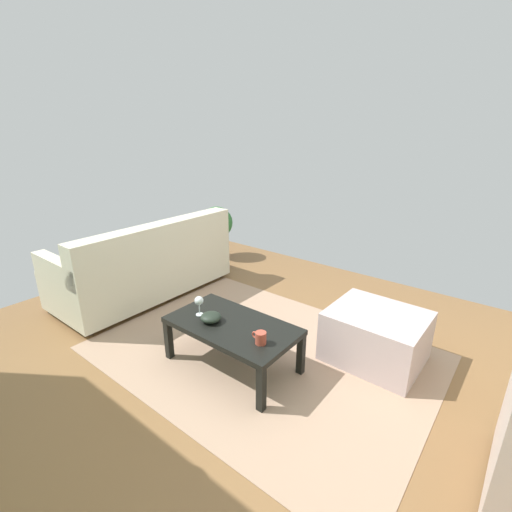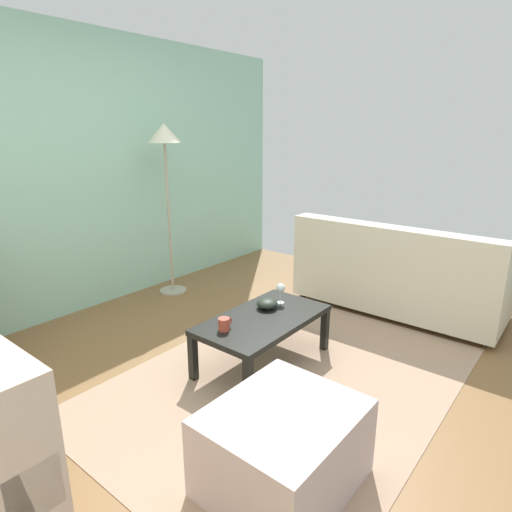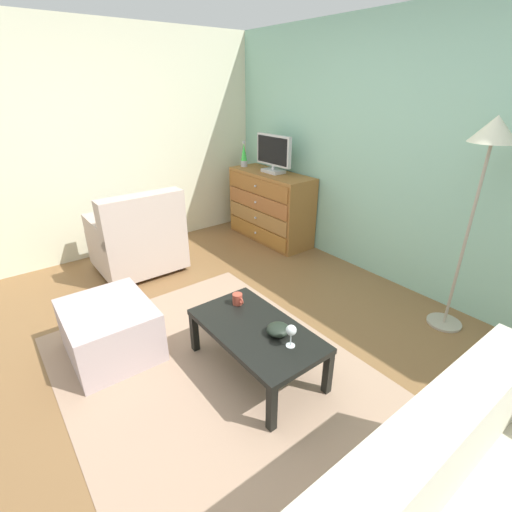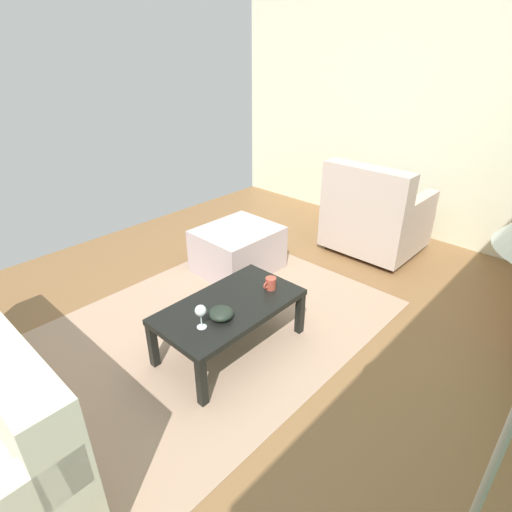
{
  "view_description": "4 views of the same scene",
  "coord_description": "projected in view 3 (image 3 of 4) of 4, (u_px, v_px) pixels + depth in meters",
  "views": [
    {
      "loc": [
        -1.32,
        1.81,
        1.75
      ],
      "look_at": [
        0.14,
        -0.05,
        0.9
      ],
      "focal_mm": 25.31,
      "sensor_mm": 36.0,
      "label": 1
    },
    {
      "loc": [
        -1.94,
        -1.64,
        1.63
      ],
      "look_at": [
        0.32,
        0.17,
        0.79
      ],
      "focal_mm": 30.19,
      "sensor_mm": 36.0,
      "label": 2
    },
    {
      "loc": [
        1.91,
        -1.19,
        1.89
      ],
      "look_at": [
        0.23,
        0.1,
        0.89
      ],
      "focal_mm": 25.65,
      "sensor_mm": 36.0,
      "label": 3
    },
    {
      "loc": [
        1.79,
        1.72,
        1.89
      ],
      "look_at": [
        0.05,
        0.1,
        0.64
      ],
      "focal_mm": 28.63,
      "sensor_mm": 36.0,
      "label": 4
    }
  ],
  "objects": [
    {
      "name": "ground_plane",
      "position": [
        227.0,
        355.0,
        2.84
      ],
      "size": [
        5.51,
        4.61,
        0.05
      ],
      "primitive_type": "cube",
      "color": "brown"
    },
    {
      "name": "area_rug",
      "position": [
        219.0,
        379.0,
        2.58
      ],
      "size": [
        2.6,
        1.9,
        0.01
      ],
      "primitive_type": "cube",
      "color": "tan",
      "rests_on": "ground_plane"
    },
    {
      "name": "tv",
      "position": [
        273.0,
        153.0,
        4.47
      ],
      "size": [
        0.59,
        0.18,
        0.46
      ],
      "color": "silver",
      "rests_on": "dresser"
    },
    {
      "name": "coffee_table",
      "position": [
        256.0,
        333.0,
        2.53
      ],
      "size": [
        0.98,
        0.54,
        0.37
      ],
      "color": "black",
      "rests_on": "ground_plane"
    },
    {
      "name": "standing_lamp",
      "position": [
        489.0,
        152.0,
        2.56
      ],
      "size": [
        0.32,
        0.32,
        1.7
      ],
      "color": "#A59E8C",
      "rests_on": "ground_plane"
    },
    {
      "name": "dresser",
      "position": [
        270.0,
        207.0,
        4.75
      ],
      "size": [
        1.21,
        0.49,
        0.88
      ],
      "color": "#98622E",
      "rests_on": "ground_plane"
    },
    {
      "name": "lava_lamp",
      "position": [
        244.0,
        155.0,
        4.84
      ],
      "size": [
        0.09,
        0.09,
        0.33
      ],
      "color": "#B7B7BC",
      "rests_on": "dresser"
    },
    {
      "name": "wall_accent_rear",
      "position": [
        405.0,
        158.0,
        3.44
      ],
      "size": [
        5.51,
        0.12,
        2.5
      ],
      "primitive_type": "cube",
      "color": "#91C6AF",
      "rests_on": "ground_plane"
    },
    {
      "name": "bowl_decorative",
      "position": [
        278.0,
        329.0,
        2.44
      ],
      "size": [
        0.16,
        0.16,
        0.07
      ],
      "primitive_type": "ellipsoid",
      "color": "black",
      "rests_on": "coffee_table"
    },
    {
      "name": "mug",
      "position": [
        238.0,
        299.0,
        2.77
      ],
      "size": [
        0.11,
        0.08,
        0.08
      ],
      "color": "#B14634",
      "rests_on": "coffee_table"
    },
    {
      "name": "armchair",
      "position": [
        138.0,
        240.0,
        3.94
      ],
      "size": [
        0.8,
        0.85,
        0.91
      ],
      "color": "#332319",
      "rests_on": "ground_plane"
    },
    {
      "name": "wall_plain_left",
      "position": [
        99.0,
        146.0,
        4.1
      ],
      "size": [
        0.12,
        4.61,
        2.5
      ],
      "primitive_type": "cube",
      "color": "beige",
      "rests_on": "ground_plane"
    },
    {
      "name": "ottoman",
      "position": [
        110.0,
        330.0,
        2.76
      ],
      "size": [
        0.71,
        0.61,
        0.41
      ],
      "primitive_type": "cube",
      "rotation": [
        0.0,
        0.0,
        -0.02
      ],
      "color": "#BBA7A8",
      "rests_on": "ground_plane"
    },
    {
      "name": "wine_glass",
      "position": [
        291.0,
        331.0,
        2.29
      ],
      "size": [
        0.07,
        0.07,
        0.16
      ],
      "color": "silver",
      "rests_on": "coffee_table"
    }
  ]
}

